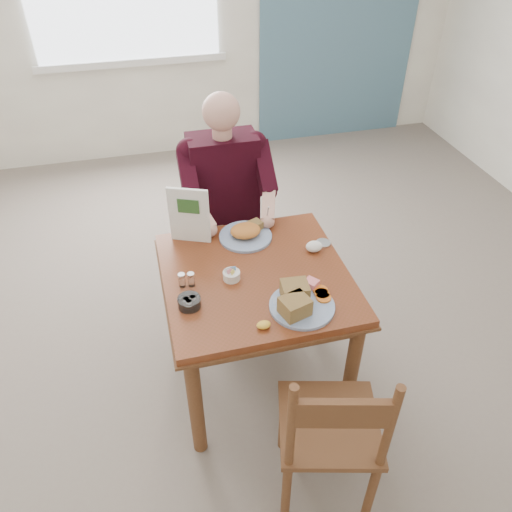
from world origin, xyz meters
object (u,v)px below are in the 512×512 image
object	(u,v)px
near_plate	(299,301)
far_plate	(246,233)
chair_far	(225,229)
chair_near	(330,432)
table	(256,291)
diner	(226,191)

from	to	relation	value
near_plate	far_plate	distance (m)	0.59
chair_far	near_plate	bearing A→B (deg)	-83.07
chair_near	far_plate	world-z (taller)	chair_near
far_plate	table	bearing A→B (deg)	-94.68
chair_far	chair_near	world-z (taller)	same
chair_far	far_plate	bearing A→B (deg)	-87.02
diner	far_plate	xyz separation A→B (m)	(0.03, -0.40, -0.03)
diner	near_plate	size ratio (longest dim) A/B	4.06
table	chair_near	distance (m)	0.78
table	chair_far	world-z (taller)	chair_far
chair_near	chair_far	bearing A→B (deg)	94.71
table	diner	bearing A→B (deg)	90.00
diner	table	bearing A→B (deg)	-90.00
chair_far	far_plate	world-z (taller)	chair_far
table	near_plate	size ratio (longest dim) A/B	2.70
chair_near	diner	xyz separation A→B (m)	(-0.13, 1.46, 0.33)
table	chair_far	distance (m)	0.81
diner	near_plate	xyz separation A→B (m)	(0.13, -0.98, -0.02)
near_plate	chair_far	bearing A→B (deg)	96.93
table	chair_near	world-z (taller)	chair_near
near_plate	far_plate	size ratio (longest dim) A/B	0.91
diner	far_plate	bearing A→B (deg)	-86.35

